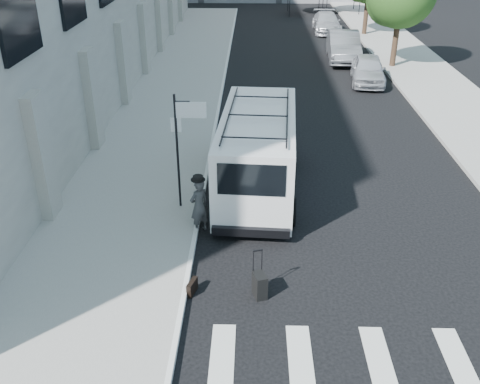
# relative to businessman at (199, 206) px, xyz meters

# --- Properties ---
(ground) EXTENTS (120.00, 120.00, 0.00)m
(ground) POSITION_rel_businessman_xyz_m (1.90, -2.00, -0.81)
(ground) COLOR black
(ground) RESTS_ON ground
(sidewalk_left) EXTENTS (4.50, 48.00, 0.15)m
(sidewalk_left) POSITION_rel_businessman_xyz_m (-2.35, 14.00, -0.74)
(sidewalk_left) COLOR gray
(sidewalk_left) RESTS_ON ground
(sidewalk_right) EXTENTS (4.00, 56.00, 0.15)m
(sidewalk_right) POSITION_rel_businessman_xyz_m (10.90, 18.00, -0.74)
(sidewalk_right) COLOR gray
(sidewalk_right) RESTS_ON ground
(sign_pole) EXTENTS (1.03, 0.07, 3.50)m
(sign_pole) POSITION_rel_businessman_xyz_m (-0.46, 1.20, 1.84)
(sign_pole) COLOR black
(sign_pole) RESTS_ON sidewalk_left
(businessman) EXTENTS (0.70, 0.68, 1.63)m
(businessman) POSITION_rel_businessman_xyz_m (0.00, 0.00, 0.00)
(businessman) COLOR #3C3C3F
(businessman) RESTS_ON ground
(briefcase) EXTENTS (0.24, 0.46, 0.34)m
(briefcase) POSITION_rel_businessman_xyz_m (0.07, -2.80, -0.64)
(briefcase) COLOR black
(briefcase) RESTS_ON ground
(suitcase) EXTENTS (0.38, 0.49, 1.18)m
(suitcase) POSITION_rel_businessman_xyz_m (1.68, -2.86, -0.50)
(suitcase) COLOR black
(suitcase) RESTS_ON ground
(cargo_van) EXTENTS (2.75, 6.99, 2.56)m
(cargo_van) POSITION_rel_businessman_xyz_m (1.65, 2.74, 0.51)
(cargo_van) COLOR silver
(cargo_van) RESTS_ON ground
(parked_car_a) EXTENTS (2.17, 4.33, 1.42)m
(parked_car_a) POSITION_rel_businessman_xyz_m (7.50, 15.00, -0.10)
(parked_car_a) COLOR #B1B3B9
(parked_car_a) RESTS_ON ground
(parked_car_b) EXTENTS (2.07, 5.18, 1.67)m
(parked_car_b) POSITION_rel_businessman_xyz_m (6.90, 19.78, 0.02)
(parked_car_b) COLOR #5C5F64
(parked_car_b) RESTS_ON ground
(parked_car_c) EXTENTS (1.98, 4.72, 1.36)m
(parked_car_c) POSITION_rel_businessman_xyz_m (6.90, 28.32, -0.13)
(parked_car_c) COLOR #AEB0B7
(parked_car_c) RESTS_ON ground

